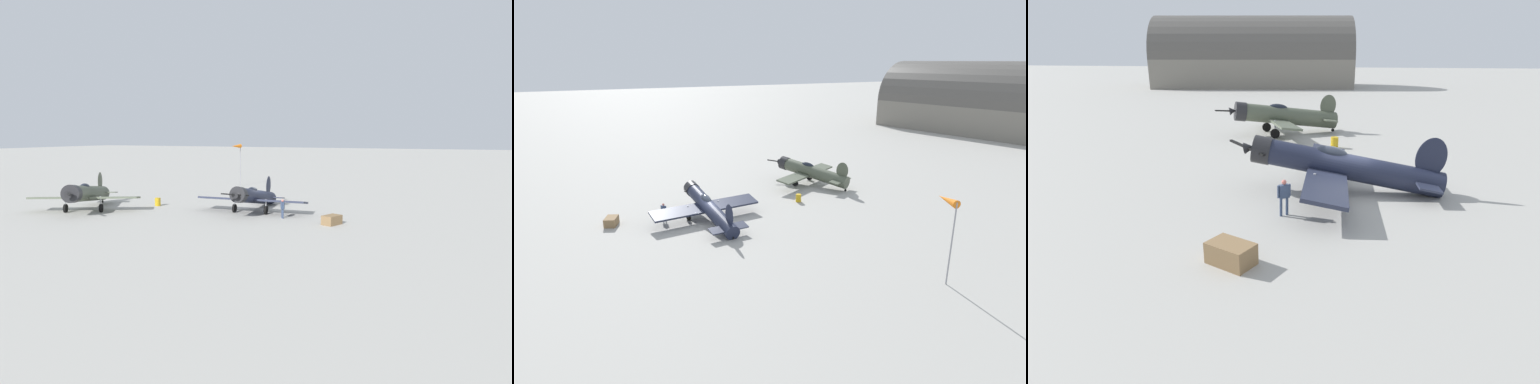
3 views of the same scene
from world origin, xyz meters
TOP-DOWN VIEW (x-y plane):
  - ground_plane at (0.00, 0.00)m, footprint 400.00×400.00m
  - airplane_foreground at (-0.50, -0.04)m, footprint 11.27×10.45m
  - airplane_mid_apron at (-6.42, 15.02)m, footprint 9.94×9.86m
  - ground_crew_mechanic at (-2.67, -3.69)m, footprint 0.53×0.46m
  - equipment_crate at (-3.61, -8.29)m, footprint 1.85×1.54m
  - fuel_drum at (-1.50, 10.38)m, footprint 0.61×0.61m
  - windsock_mast at (17.17, 10.44)m, footprint 1.98×1.01m
  - distant_hangar at (-23.03, 67.78)m, footprint 42.96×24.43m

SIDE VIEW (x-z plane):
  - ground_plane at x=0.00m, z-range 0.00..0.00m
  - equipment_crate at x=-3.61m, z-range 0.00..0.77m
  - fuel_drum at x=-1.50m, z-range 0.00..0.83m
  - ground_crew_mechanic at x=-2.67m, z-range 0.18..1.84m
  - airplane_foreground at x=-0.50m, z-range -0.17..3.00m
  - airplane_mid_apron at x=-6.42m, z-range -0.09..3.34m
  - distant_hangar at x=-23.03m, z-range -3.63..13.56m
  - windsock_mast at x=17.17m, z-range 2.45..8.41m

